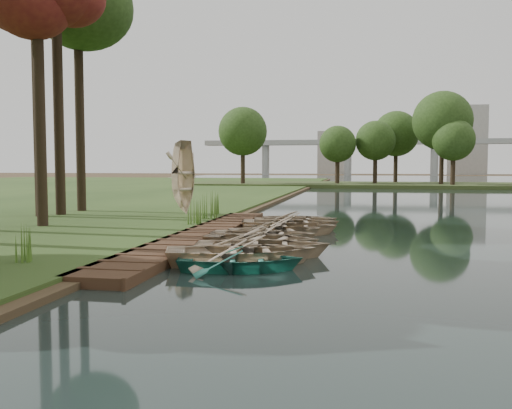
% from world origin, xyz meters
% --- Properties ---
extents(ground, '(300.00, 300.00, 0.00)m').
position_xyz_m(ground, '(0.00, 0.00, 0.00)').
color(ground, '#3D2F1D').
extents(boardwalk, '(1.60, 16.00, 0.30)m').
position_xyz_m(boardwalk, '(-1.60, 0.00, 0.15)').
color(boardwalk, '#392416').
rests_on(boardwalk, ground).
extents(peninsula, '(50.00, 14.00, 0.45)m').
position_xyz_m(peninsula, '(8.00, 50.00, 0.23)').
color(peninsula, '#323F1C').
rests_on(peninsula, ground).
extents(far_trees, '(45.60, 5.60, 8.80)m').
position_xyz_m(far_trees, '(4.67, 50.00, 6.43)').
color(far_trees, black).
rests_on(far_trees, peninsula).
extents(bridge, '(95.90, 4.00, 8.60)m').
position_xyz_m(bridge, '(12.31, 120.00, 7.08)').
color(bridge, '#A5A5A0').
rests_on(bridge, ground).
extents(building_a, '(10.00, 8.00, 18.00)m').
position_xyz_m(building_a, '(30.00, 140.00, 9.00)').
color(building_a, '#A5A5A0').
rests_on(building_a, ground).
extents(building_b, '(8.00, 8.00, 12.00)m').
position_xyz_m(building_b, '(-5.00, 145.00, 6.00)').
color(building_b, '#A5A5A0').
rests_on(building_b, ground).
extents(rowboat_0, '(3.43, 2.74, 0.63)m').
position_xyz_m(rowboat_0, '(1.00, -5.31, 0.37)').
color(rowboat_0, '#2F8471').
rests_on(rowboat_0, water).
extents(rowboat_1, '(4.54, 3.79, 0.81)m').
position_xyz_m(rowboat_1, '(0.87, -4.48, 0.45)').
color(rowboat_1, beige).
rests_on(rowboat_1, water).
extents(rowboat_2, '(4.11, 3.22, 0.78)m').
position_xyz_m(rowboat_2, '(1.20, -3.23, 0.44)').
color(rowboat_2, beige).
rests_on(rowboat_2, water).
extents(rowboat_3, '(3.97, 3.12, 0.75)m').
position_xyz_m(rowboat_3, '(0.88, -1.72, 0.42)').
color(rowboat_3, beige).
rests_on(rowboat_3, water).
extents(rowboat_4, '(3.54, 2.59, 0.71)m').
position_xyz_m(rowboat_4, '(0.71, -0.46, 0.41)').
color(rowboat_4, beige).
rests_on(rowboat_4, water).
extents(rowboat_5, '(3.91, 3.39, 0.68)m').
position_xyz_m(rowboat_5, '(0.95, 0.86, 0.39)').
color(rowboat_5, beige).
rests_on(rowboat_5, water).
extents(rowboat_6, '(3.55, 2.60, 0.72)m').
position_xyz_m(rowboat_6, '(1.27, 2.17, 0.41)').
color(rowboat_6, beige).
rests_on(rowboat_6, water).
extents(rowboat_7, '(4.17, 3.30, 0.78)m').
position_xyz_m(rowboat_7, '(1.16, 3.11, 0.44)').
color(rowboat_7, beige).
rests_on(rowboat_7, water).
extents(rowboat_8, '(3.99, 3.31, 0.71)m').
position_xyz_m(rowboat_8, '(1.20, 4.60, 0.41)').
color(rowboat_8, beige).
rests_on(rowboat_8, water).
extents(rowboat_9, '(3.18, 2.42, 0.62)m').
position_xyz_m(rowboat_9, '(1.06, 5.84, 0.36)').
color(rowboat_9, beige).
rests_on(rowboat_9, water).
extents(stored_rowboat, '(3.88, 3.11, 0.72)m').
position_xyz_m(stored_rowboat, '(-4.30, 6.73, 0.66)').
color(stored_rowboat, beige).
rests_on(stored_rowboat, bank).
extents(tree_2, '(3.59, 3.59, 9.87)m').
position_xyz_m(tree_2, '(-8.10, 0.99, 8.50)').
color(tree_2, black).
rests_on(tree_2, bank).
extents(tree_6, '(4.84, 4.84, 12.41)m').
position_xyz_m(tree_6, '(-10.12, 7.88, 10.54)').
color(tree_6, black).
rests_on(tree_6, bank).
extents(reeds_0, '(0.60, 0.60, 0.88)m').
position_xyz_m(reeds_0, '(-4.02, -6.48, 0.74)').
color(reeds_0, '#3F661E').
rests_on(reeds_0, bank).
extents(reeds_1, '(0.60, 0.60, 0.93)m').
position_xyz_m(reeds_1, '(-2.60, 2.69, 0.76)').
color(reeds_1, '#3F661E').
rests_on(reeds_1, bank).
extents(reeds_2, '(0.60, 0.60, 1.06)m').
position_xyz_m(reeds_2, '(-2.60, 4.92, 0.83)').
color(reeds_2, '#3F661E').
rests_on(reeds_2, bank).
extents(reeds_3, '(0.60, 0.60, 1.02)m').
position_xyz_m(reeds_3, '(-2.93, 6.92, 0.81)').
color(reeds_3, '#3F661E').
rests_on(reeds_3, bank).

